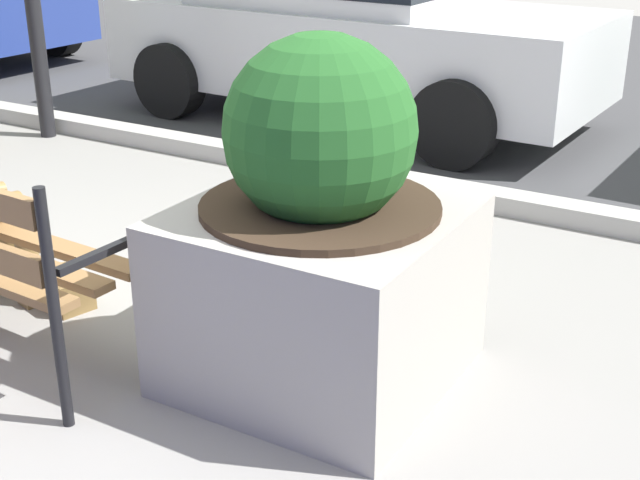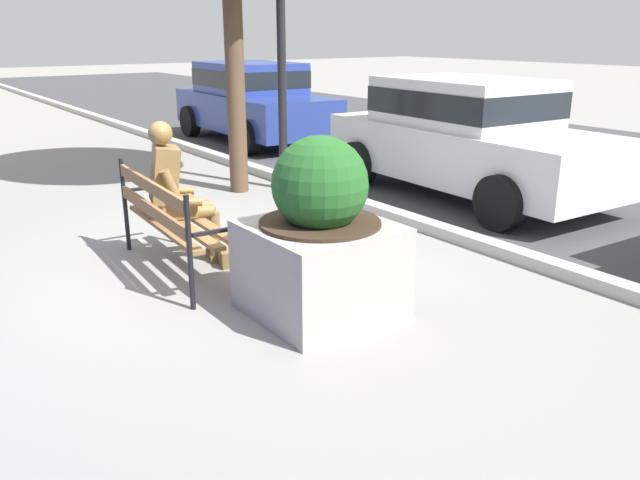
# 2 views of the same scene
# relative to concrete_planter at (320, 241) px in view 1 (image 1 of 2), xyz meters

# --- Properties ---
(street_surface) EXTENTS (60.00, 9.00, 0.01)m
(street_surface) POSITION_rel_concrete_planter_xyz_m (-1.33, 6.85, -0.59)
(street_surface) COLOR #424244
(street_surface) RESTS_ON ground
(curb_stone) EXTENTS (60.00, 0.20, 0.12)m
(curb_stone) POSITION_rel_concrete_planter_xyz_m (-1.33, 2.25, -0.54)
(curb_stone) COLOR #B2AFA8
(curb_stone) RESTS_ON ground
(concrete_planter) EXTENTS (1.05, 1.05, 1.41)m
(concrete_planter) POSITION_rel_concrete_planter_xyz_m (0.00, 0.00, 0.00)
(concrete_planter) COLOR #A8A399
(concrete_planter) RESTS_ON ground
(parked_car_white) EXTENTS (4.17, 2.06, 1.56)m
(parked_car_white) POSITION_rel_concrete_planter_xyz_m (-1.97, 3.83, 0.24)
(parked_car_white) COLOR silver
(parked_car_white) RESTS_ON ground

